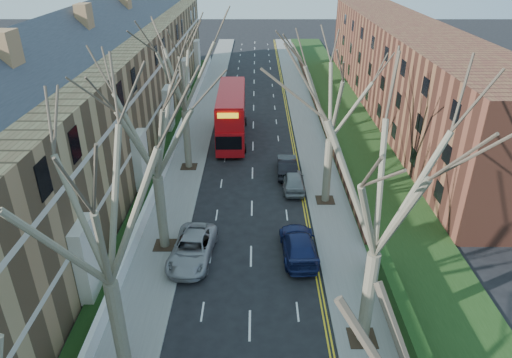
{
  "coord_description": "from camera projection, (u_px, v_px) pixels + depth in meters",
  "views": [
    {
      "loc": [
        0.35,
        -8.8,
        17.84
      ],
      "look_at": [
        0.32,
        19.07,
        3.48
      ],
      "focal_mm": 32.0,
      "sensor_mm": 36.0,
      "label": 1
    }
  ],
  "objects": [
    {
      "name": "pavement_left",
      "position": [
        199.0,
        124.0,
        50.64
      ],
      "size": [
        3.0,
        102.0,
        0.12
      ],
      "primitive_type": "cube",
      "color": "slate",
      "rests_on": "ground"
    },
    {
      "name": "pavement_right",
      "position": [
        307.0,
        124.0,
        50.63
      ],
      "size": [
        3.0,
        102.0,
        0.12
      ],
      "primitive_type": "cube",
      "color": "slate",
      "rests_on": "ground"
    },
    {
      "name": "terrace_left",
      "position": [
        101.0,
        98.0,
        41.03
      ],
      "size": [
        9.7,
        78.0,
        13.6
      ],
      "color": "#94714B",
      "rests_on": "ground"
    },
    {
      "name": "flats_right",
      "position": [
        407.0,
        71.0,
        51.92
      ],
      "size": [
        13.97,
        54.0,
        10.0
      ],
      "color": "brown",
      "rests_on": "ground"
    },
    {
      "name": "front_wall_left",
      "position": [
        172.0,
        148.0,
        43.27
      ],
      "size": [
        0.3,
        78.0,
        1.0
      ],
      "color": "white",
      "rests_on": "ground"
    },
    {
      "name": "grass_verge_right",
      "position": [
        348.0,
        124.0,
        50.58
      ],
      "size": [
        6.0,
        102.0,
        0.06
      ],
      "color": "#1B3613",
      "rests_on": "ground"
    },
    {
      "name": "tree_left_mid",
      "position": [
        94.0,
        195.0,
        16.95
      ],
      "size": [
        10.5,
        10.5,
        14.71
      ],
      "color": "#665F49",
      "rests_on": "ground"
    },
    {
      "name": "tree_left_far",
      "position": [
        151.0,
        114.0,
        25.99
      ],
      "size": [
        10.15,
        10.15,
        14.22
      ],
      "color": "#665F49",
      "rests_on": "ground"
    },
    {
      "name": "tree_left_dist",
      "position": [
        181.0,
        61.0,
        36.51
      ],
      "size": [
        10.5,
        10.5,
        14.71
      ],
      "color": "#665F49",
      "rests_on": "ground"
    },
    {
      "name": "tree_right_mid",
      "position": [
        387.0,
        171.0,
        18.72
      ],
      "size": [
        10.5,
        10.5,
        14.71
      ],
      "color": "#665F49",
      "rests_on": "ground"
    },
    {
      "name": "tree_right_far",
      "position": [
        334.0,
        85.0,
        31.31
      ],
      "size": [
        10.15,
        10.15,
        14.22
      ],
      "color": "#665F49",
      "rests_on": "ground"
    },
    {
      "name": "double_decker_bus",
      "position": [
        232.0,
        116.0,
        46.2
      ],
      "size": [
        3.1,
        11.75,
        4.87
      ],
      "rotation": [
        0.0,
        0.0,
        3.16
      ],
      "color": "#B60D12",
      "rests_on": "ground"
    },
    {
      "name": "car_left_far",
      "position": [
        192.0,
        249.0,
        28.75
      ],
      "size": [
        2.99,
        5.65,
        1.51
      ],
      "primitive_type": "imported",
      "rotation": [
        0.0,
        0.0,
        -0.09
      ],
      "color": "#99989D",
      "rests_on": "ground"
    },
    {
      "name": "car_right_near",
      "position": [
        299.0,
        245.0,
        29.1
      ],
      "size": [
        2.37,
        5.37,
        1.53
      ],
      "primitive_type": "imported",
      "rotation": [
        0.0,
        0.0,
        3.18
      ],
      "color": "#161F4F",
      "rests_on": "ground"
    },
    {
      "name": "car_right_mid",
      "position": [
        293.0,
        181.0,
        37.08
      ],
      "size": [
        1.77,
        4.37,
        1.49
      ],
      "primitive_type": "imported",
      "rotation": [
        0.0,
        0.0,
        3.14
      ],
      "color": "gray",
      "rests_on": "ground"
    },
    {
      "name": "car_right_far",
      "position": [
        287.0,
        166.0,
        39.54
      ],
      "size": [
        1.72,
        4.64,
        1.52
      ],
      "primitive_type": "imported",
      "rotation": [
        0.0,
        0.0,
        3.12
      ],
      "color": "black",
      "rests_on": "ground"
    }
  ]
}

